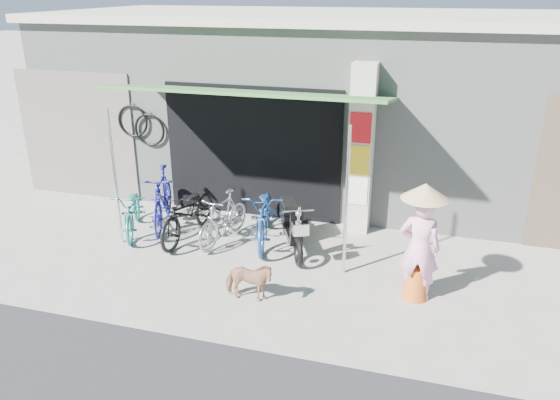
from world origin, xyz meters
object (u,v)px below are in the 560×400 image
(bike_silver, at_px, (223,218))
(nun, at_px, (420,243))
(bike_teal, at_px, (133,211))
(bike_navy, at_px, (265,215))
(moped, at_px, (292,225))
(bike_black, at_px, (188,213))
(bike_blue, at_px, (162,199))
(street_dog, at_px, (248,281))

(bike_silver, height_order, nun, nun)
(bike_teal, height_order, bike_navy, bike_navy)
(bike_navy, relative_size, moped, 1.19)
(bike_teal, bearing_deg, bike_navy, -16.15)
(bike_black, bearing_deg, bike_navy, 13.64)
(bike_teal, distance_m, moped, 2.90)
(bike_teal, relative_size, bike_navy, 0.85)
(bike_blue, bearing_deg, nun, -34.00)
(bike_teal, xyz_separation_m, nun, (5.00, -0.86, 0.44))
(bike_silver, height_order, street_dog, bike_silver)
(bike_teal, relative_size, bike_blue, 0.89)
(bike_black, bearing_deg, bike_teal, -173.02)
(moped, bearing_deg, bike_navy, 138.40)
(bike_silver, distance_m, nun, 3.47)
(bike_blue, distance_m, street_dog, 3.12)
(bike_navy, bearing_deg, moped, -29.91)
(bike_black, xyz_separation_m, nun, (3.95, -0.93, 0.38))
(bike_black, bearing_deg, street_dog, -41.52)
(bike_black, height_order, bike_navy, bike_navy)
(nun, bearing_deg, street_dog, 20.55)
(bike_blue, relative_size, bike_navy, 0.95)
(moped, bearing_deg, street_dog, -119.66)
(bike_blue, xyz_separation_m, moped, (2.52, -0.25, -0.10))
(moped, bearing_deg, nun, -50.67)
(bike_silver, bearing_deg, bike_blue, 177.46)
(street_dog, height_order, moped, moped)
(street_dog, bearing_deg, nun, -75.23)
(bike_blue, relative_size, nun, 1.04)
(bike_black, distance_m, moped, 1.85)
(bike_teal, height_order, nun, nun)
(nun, bearing_deg, bike_blue, -13.04)
(bike_blue, xyz_separation_m, bike_silver, (1.32, -0.32, -0.09))
(bike_silver, distance_m, street_dog, 2.00)
(bike_blue, bearing_deg, bike_black, -45.38)
(bike_black, height_order, moped, moped)
(bike_silver, height_order, bike_navy, bike_navy)
(bike_teal, xyz_separation_m, street_dog, (2.74, -1.61, -0.11))
(bike_black, relative_size, moped, 1.14)
(bike_blue, relative_size, moped, 1.13)
(bike_blue, bearing_deg, bike_silver, -32.17)
(bike_blue, xyz_separation_m, bike_black, (0.67, -0.34, -0.06))
(street_dog, bearing_deg, bike_teal, 56.22)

